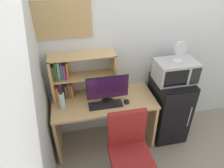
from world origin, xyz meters
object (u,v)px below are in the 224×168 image
at_px(hutch_bookshelf, 74,76).
at_px(desk_fan, 180,50).
at_px(computer_mouse, 127,101).
at_px(wall_corkboard, 60,20).
at_px(mini_fridge, 168,108).
at_px(desk_chair, 129,156).
at_px(monitor, 108,89).
at_px(microwave, 175,71).
at_px(water_bottle, 62,100).
at_px(keyboard, 106,105).

bearing_deg(hutch_bookshelf, desk_fan, -9.05).
bearing_deg(computer_mouse, wall_corkboard, 149.78).
relative_size(mini_fridge, desk_chair, 0.99).
bearing_deg(monitor, microwave, 3.96).
distance_m(hutch_bookshelf, water_bottle, 0.34).
xyz_separation_m(water_bottle, desk_chair, (0.68, -0.60, -0.46)).
relative_size(monitor, wall_corkboard, 0.73).
xyz_separation_m(monitor, keyboard, (-0.04, -0.04, -0.20)).
distance_m(hutch_bookshelf, microwave, 1.28).
distance_m(microwave, desk_fan, 0.29).
height_order(hutch_bookshelf, mini_fridge, hutch_bookshelf).
height_order(mini_fridge, desk_chair, desk_chair).
relative_size(monitor, desk_chair, 0.54).
distance_m(hutch_bookshelf, wall_corkboard, 0.68).
height_order(water_bottle, microwave, microwave).
bearing_deg(keyboard, wall_corkboard, 136.22).
relative_size(computer_mouse, mini_fridge, 0.10).
xyz_separation_m(water_bottle, microwave, (1.43, 0.03, 0.21)).
bearing_deg(desk_fan, water_bottle, -179.07).
bearing_deg(desk_chair, mini_fridge, 39.40).
distance_m(computer_mouse, wall_corkboard, 1.22).
distance_m(keyboard, microwave, 0.98).
bearing_deg(keyboard, hutch_bookshelf, 138.84).
xyz_separation_m(computer_mouse, wall_corkboard, (-0.68, 0.40, 0.94)).
xyz_separation_m(hutch_bookshelf, keyboard, (0.34, -0.30, -0.28)).
height_order(mini_fridge, microwave, microwave).
bearing_deg(desk_chair, desk_fan, 39.03).
bearing_deg(microwave, hutch_bookshelf, 171.15).
relative_size(hutch_bookshelf, wall_corkboard, 1.15).
bearing_deg(microwave, mini_fridge, -90.34).
relative_size(desk_fan, desk_chair, 0.28).
bearing_deg(mini_fridge, keyboard, -173.80).
relative_size(mini_fridge, desk_fan, 3.54).
bearing_deg(keyboard, mini_fridge, 6.20).
relative_size(microwave, desk_fan, 1.92).
bearing_deg(water_bottle, desk_chair, -41.30).
bearing_deg(keyboard, computer_mouse, 0.28).
bearing_deg(mini_fridge, wall_corkboard, 167.43).
xyz_separation_m(mini_fridge, desk_chair, (-0.76, -0.62, -0.06)).
bearing_deg(computer_mouse, keyboard, -179.72).
bearing_deg(computer_mouse, mini_fridge, 8.57).
bearing_deg(mini_fridge, monitor, -176.23).
distance_m(keyboard, mini_fridge, 0.97).
relative_size(computer_mouse, desk_fan, 0.36).
distance_m(hutch_bookshelf, desk_fan, 1.33).
height_order(computer_mouse, desk_fan, desk_fan).
xyz_separation_m(keyboard, desk_fan, (0.93, 0.10, 0.60)).
relative_size(hutch_bookshelf, microwave, 1.59).
xyz_separation_m(microwave, desk_chair, (-0.76, -0.62, -0.67)).
distance_m(keyboard, wall_corkboard, 1.11).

